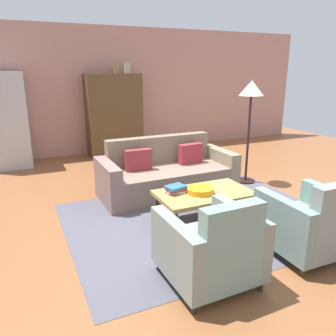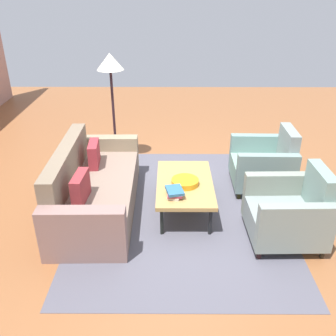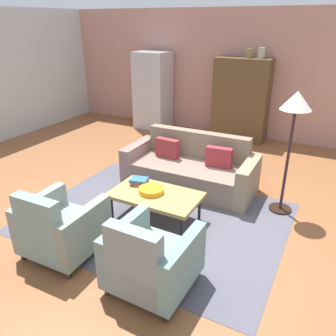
{
  "view_description": "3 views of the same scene",
  "coord_description": "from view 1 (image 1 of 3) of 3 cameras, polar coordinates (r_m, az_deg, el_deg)",
  "views": [
    {
      "loc": [
        -2.28,
        -3.7,
        1.91
      ],
      "look_at": [
        -0.45,
        0.3,
        0.6
      ],
      "focal_mm": 35.87,
      "sensor_mm": 36.0,
      "label": 1
    },
    {
      "loc": [
        -4.25,
        -0.08,
        2.66
      ],
      "look_at": [
        -0.45,
        -0.06,
        0.72
      ],
      "focal_mm": 39.47,
      "sensor_mm": 36.0,
      "label": 2
    },
    {
      "loc": [
        1.79,
        -3.7,
        2.53
      ],
      "look_at": [
        -0.17,
        0.02,
        0.67
      ],
      "focal_mm": 35.81,
      "sensor_mm": 36.0,
      "label": 3
    }
  ],
  "objects": [
    {
      "name": "ground_plane",
      "position": [
        4.74,
        6.49,
        -7.22
      ],
      "size": [
        11.93,
        11.93,
        0.0
      ],
      "primitive_type": "plane",
      "color": "brown"
    },
    {
      "name": "wall_back",
      "position": [
        8.04,
        -8.29,
        12.84
      ],
      "size": [
        9.94,
        0.12,
        2.8
      ],
      "primitive_type": "cube",
      "color": "tan",
      "rests_on": "ground"
    },
    {
      "name": "area_rug",
      "position": [
        4.47,
        5.69,
        -8.68
      ],
      "size": [
        3.4,
        2.6,
        0.01
      ],
      "primitive_type": "cube",
      "color": "#52515D",
      "rests_on": "ground"
    },
    {
      "name": "couch",
      "position": [
        5.31,
        -0.38,
        -1.15
      ],
      "size": [
        2.11,
        0.93,
        0.86
      ],
      "rotation": [
        0.0,
        0.0,
        3.16
      ],
      "color": "#7D685B",
      "rests_on": "ground"
    },
    {
      "name": "coffee_table",
      "position": [
        4.29,
        6.17,
        -4.52
      ],
      "size": [
        1.2,
        0.7,
        0.4
      ],
      "color": "black",
      "rests_on": "ground"
    },
    {
      "name": "armchair_left",
      "position": [
        3.12,
        7.59,
        -13.68
      ],
      "size": [
        0.82,
        0.82,
        0.88
      ],
      "rotation": [
        0.0,
        0.0,
        0.02
      ],
      "color": "#321A1B",
      "rests_on": "ground"
    },
    {
      "name": "armchair_right",
      "position": [
        3.83,
        23.16,
        -8.93
      ],
      "size": [
        0.82,
        0.82,
        0.88
      ],
      "rotation": [
        0.0,
        0.0,
        -0.02
      ],
      "color": "#2D2A11",
      "rests_on": "ground"
    },
    {
      "name": "fruit_bowl",
      "position": [
        4.23,
        5.47,
        -3.77
      ],
      "size": [
        0.34,
        0.34,
        0.07
      ],
      "primitive_type": "cylinder",
      "color": "orange",
      "rests_on": "coffee_table"
    },
    {
      "name": "book_stack",
      "position": [
        4.22,
        1.3,
        -3.58
      ],
      "size": [
        0.27,
        0.23,
        0.09
      ],
      "color": "beige",
      "rests_on": "coffee_table"
    },
    {
      "name": "cabinet",
      "position": [
        7.69,
        -9.14,
        8.89
      ],
      "size": [
        1.2,
        0.51,
        1.8
      ],
      "color": "brown",
      "rests_on": "ground"
    },
    {
      "name": "vase_tall",
      "position": [
        7.65,
        -8.73,
        16.33
      ],
      "size": [
        0.13,
        0.13,
        0.19
      ],
      "primitive_type": "cylinder",
      "color": "olive",
      "rests_on": "cabinet"
    },
    {
      "name": "vase_round",
      "position": [
        7.72,
        -6.88,
        16.53
      ],
      "size": [
        0.15,
        0.15,
        0.22
      ],
      "primitive_type": "cylinder",
      "color": "#A9AA8B",
      "rests_on": "cabinet"
    },
    {
      "name": "refrigerator",
      "position": [
        7.31,
        -25.89,
        7.25
      ],
      "size": [
        0.8,
        0.73,
        1.85
      ],
      "color": "#B7BABF",
      "rests_on": "ground"
    },
    {
      "name": "floor_lamp",
      "position": [
        5.74,
        13.93,
        11.51
      ],
      "size": [
        0.4,
        0.4,
        1.72
      ],
      "color": "black",
      "rests_on": "ground"
    }
  ]
}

